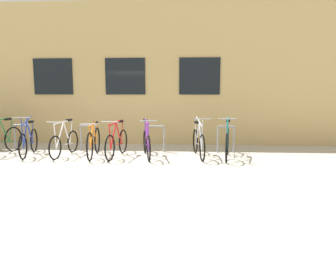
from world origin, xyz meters
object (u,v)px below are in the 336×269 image
Objects in this scene: bicycle_blue at (29,141)px; bicycle_purple at (147,143)px; bicycle_orange at (94,142)px; bicycle_silver at (199,142)px; bicycle_teal at (227,143)px; bicycle_green at (1,140)px; bicycle_white at (64,142)px; bicycle_red at (117,142)px.

bicycle_blue is 3.28m from bicycle_purple.
bicycle_silver reaches higher than bicycle_orange.
bicycle_teal is 1.02× the size of bicycle_purple.
bicycle_orange is 1.45m from bicycle_purple.
bicycle_orange is (2.64, -0.08, -0.00)m from bicycle_green.
bicycle_blue is 1.00m from bicycle_white.
bicycle_green is (-6.23, 0.04, -0.01)m from bicycle_teal.
bicycle_orange is at bearing 179.94° from bicycle_purple.
bicycle_white is 3.67m from bicycle_silver.
bicycle_blue reaches higher than bicycle_orange.
bicycle_blue is 4.67m from bicycle_silver.
bicycle_purple is at bearing -0.71° from bicycle_red.
bicycle_teal is 2.96m from bicycle_red.
bicycle_blue reaches higher than bicycle_red.
bicycle_green is at bearing 178.22° from bicycle_orange.
bicycle_purple is (-2.14, -0.05, -0.02)m from bicycle_teal.
bicycle_blue reaches higher than bicycle_silver.
bicycle_green is (-1.81, 0.03, 0.03)m from bicycle_white.
bicycle_purple is (1.45, -0.00, -0.01)m from bicycle_orange.
bicycle_blue is 1.84m from bicycle_orange.
bicycle_purple is 0.97× the size of bicycle_silver.
bicycle_green reaches higher than bicycle_red.
bicycle_white is at bearing 176.24° from bicycle_orange.
bicycle_white is 0.93× the size of bicycle_silver.
bicycle_blue is 2.47m from bicycle_red.
bicycle_red is at bearing 0.77° from bicycle_orange.
bicycle_teal is 0.76m from bicycle_silver.
bicycle_green is at bearing 179.14° from bicycle_white.
bicycle_silver is (3.67, 0.07, 0.02)m from bicycle_white.
bicycle_white is 0.92× the size of bicycle_orange.
bicycle_silver is at bearing 5.13° from bicycle_purple.
bicycle_blue is at bearing 178.85° from bicycle_orange.
bicycle_green is 2.64m from bicycle_orange.
bicycle_orange is at bearing -1.15° from bicycle_blue.
bicycle_red is 1.01× the size of bicycle_purple.
bicycle_silver is at bearing 2.49° from bicycle_orange.
bicycle_white is 1.81m from bicycle_green.
bicycle_red is (3.27, -0.07, -0.02)m from bicycle_green.
bicycle_teal is at bearing 0.72° from bicycle_red.
bicycle_blue is 0.95× the size of bicycle_silver.
bicycle_orange is (-3.59, -0.05, -0.01)m from bicycle_teal.
bicycle_blue is 5.42m from bicycle_teal.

